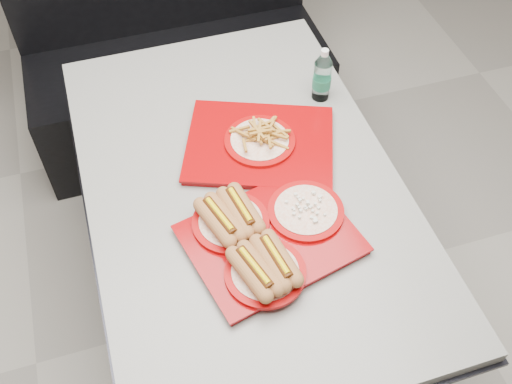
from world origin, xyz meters
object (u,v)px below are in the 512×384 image
object	(u,v)px
diner_table	(243,215)
booth_bench	(174,53)
tray_near	(264,237)
water_bottle	(322,77)
tray_far	(260,142)

from	to	relation	value
diner_table	booth_bench	distance (m)	1.11
tray_near	water_bottle	xyz separation A→B (m)	(0.36, 0.51, 0.05)
water_bottle	tray_far	bearing A→B (deg)	-148.13
tray_far	water_bottle	size ratio (longest dim) A/B	2.84
diner_table	tray_near	xyz separation A→B (m)	(-0.01, -0.23, 0.20)
diner_table	tray_near	size ratio (longest dim) A/B	2.86
diner_table	booth_bench	world-z (taller)	booth_bench
booth_bench	water_bottle	distance (m)	0.99
booth_bench	tray_far	world-z (taller)	booth_bench
tray_near	diner_table	bearing A→B (deg)	88.27
booth_bench	water_bottle	size ratio (longest dim) A/B	7.12
tray_near	tray_far	xyz separation A→B (m)	(0.10, 0.34, -0.01)
diner_table	tray_far	world-z (taller)	tray_far
diner_table	water_bottle	bearing A→B (deg)	38.25
tray_near	water_bottle	bearing A→B (deg)	54.74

